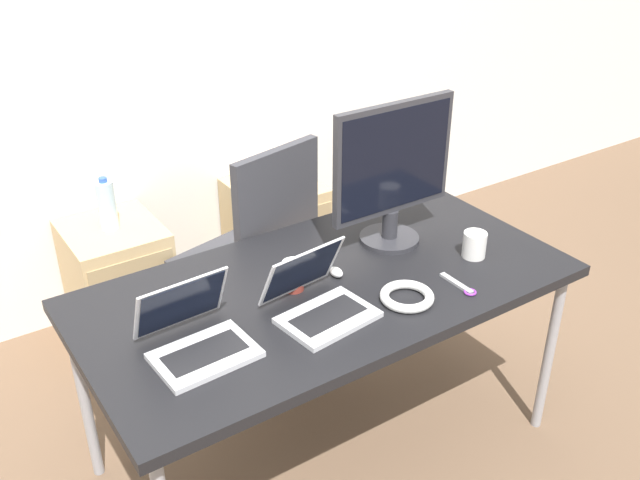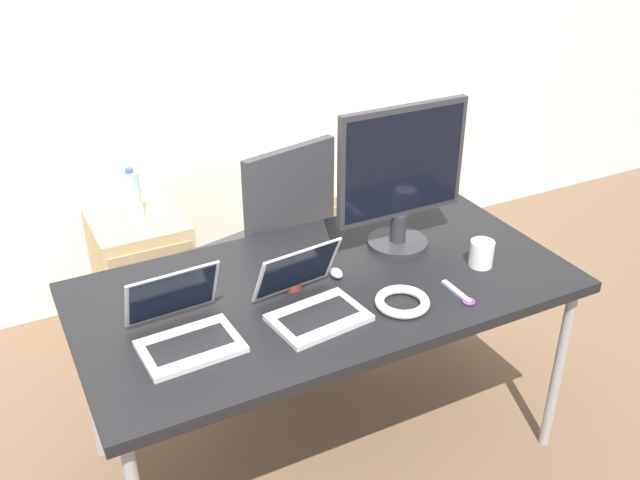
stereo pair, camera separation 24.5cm
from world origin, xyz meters
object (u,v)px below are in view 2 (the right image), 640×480
(office_chair, at_px, (266,275))
(cabinet_right, at_px, (303,232))
(cable_coil, at_px, (402,302))
(coffee_cup_white, at_px, (482,254))
(laptop_right, at_px, (311,301))
(monitor, at_px, (401,176))
(laptop_left, at_px, (184,328))
(cabinet_left, at_px, (143,270))
(water_bottle, at_px, (133,195))
(coffee_cup_brown, at_px, (291,274))
(mouse, at_px, (336,273))

(office_chair, xyz_separation_m, cabinet_right, (0.43, 0.51, -0.12))
(cable_coil, bearing_deg, coffee_cup_white, 12.97)
(laptop_right, relative_size, monitor, 0.60)
(office_chair, distance_m, laptop_left, 1.09)
(cabinet_left, height_order, laptop_right, laptop_right)
(cabinet_left, relative_size, laptop_left, 1.88)
(water_bottle, distance_m, coffee_cup_brown, 1.22)
(laptop_right, bearing_deg, cabinet_left, 100.76)
(office_chair, bearing_deg, coffee_cup_brown, -105.26)
(water_bottle, xyz_separation_m, cable_coil, (0.54, -1.45, 0.10))
(cabinet_left, height_order, coffee_cup_white, coffee_cup_white)
(monitor, height_order, mouse, monitor)
(office_chair, height_order, coffee_cup_brown, office_chair)
(office_chair, distance_m, monitor, 0.93)
(mouse, height_order, coffee_cup_brown, coffee_cup_brown)
(monitor, bearing_deg, laptop_left, -166.77)
(office_chair, distance_m, laptop_right, 0.96)
(monitor, height_order, cable_coil, monitor)
(coffee_cup_brown, bearing_deg, mouse, -4.04)
(monitor, relative_size, coffee_cup_white, 5.65)
(laptop_left, bearing_deg, office_chair, 53.00)
(office_chair, distance_m, cabinet_right, 0.67)
(cabinet_right, bearing_deg, laptop_left, -128.30)
(office_chair, height_order, cabinet_left, office_chair)
(coffee_cup_white, xyz_separation_m, cable_coil, (-0.40, -0.09, -0.03))
(laptop_right, height_order, coffee_cup_brown, laptop_right)
(laptop_right, distance_m, coffee_cup_brown, 0.17)
(laptop_right, bearing_deg, coffee_cup_white, -0.90)
(laptop_right, height_order, cable_coil, laptop_right)
(cabinet_right, distance_m, coffee_cup_brown, 1.44)
(office_chair, height_order, cabinet_right, office_chair)
(coffee_cup_white, distance_m, cable_coil, 0.41)
(water_bottle, distance_m, laptop_right, 1.38)
(monitor, relative_size, coffee_cup_brown, 5.13)
(coffee_cup_brown, bearing_deg, cabinet_left, 102.59)
(water_bottle, xyz_separation_m, laptop_right, (0.26, -1.35, 0.13))
(laptop_left, xyz_separation_m, mouse, (0.59, 0.11, -0.03))
(office_chair, xyz_separation_m, mouse, (-0.01, -0.69, 0.39))
(laptop_left, bearing_deg, monitor, 13.23)
(office_chair, bearing_deg, water_bottle, 131.41)
(laptop_left, relative_size, coffee_cup_brown, 2.85)
(water_bottle, bearing_deg, monitor, -55.48)
(cabinet_left, relative_size, cabinet_right, 1.00)
(office_chair, height_order, laptop_left, office_chair)
(office_chair, relative_size, mouse, 17.83)
(coffee_cup_white, xyz_separation_m, coffee_cup_brown, (-0.68, 0.18, 0.01))
(cabinet_right, distance_m, laptop_right, 1.58)
(cabinet_right, height_order, laptop_left, laptop_left)
(laptop_left, relative_size, mouse, 5.06)
(laptop_left, distance_m, cable_coil, 0.71)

